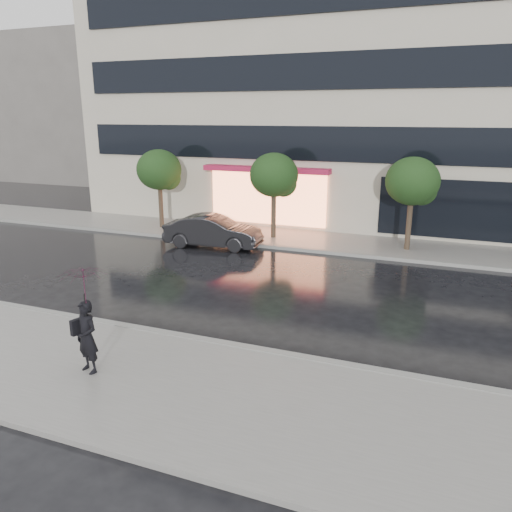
% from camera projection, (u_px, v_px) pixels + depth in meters
% --- Properties ---
extents(ground, '(120.00, 120.00, 0.00)m').
position_uv_depth(ground, '(255.00, 334.00, 13.26)').
color(ground, black).
rests_on(ground, ground).
extents(sidewalk_near, '(60.00, 4.50, 0.12)m').
position_uv_depth(sidewalk_near, '(198.00, 393.00, 10.33)').
color(sidewalk_near, slate).
rests_on(sidewalk_near, ground).
extents(sidewalk_far, '(60.00, 3.50, 0.12)m').
position_uv_depth(sidewalk_far, '(338.00, 243.00, 22.43)').
color(sidewalk_far, slate).
rests_on(sidewalk_far, ground).
extents(curb_near, '(60.00, 0.25, 0.14)m').
position_uv_depth(curb_near, '(240.00, 348.00, 12.35)').
color(curb_near, gray).
rests_on(curb_near, ground).
extents(curb_far, '(60.00, 0.25, 0.14)m').
position_uv_depth(curb_far, '(329.00, 252.00, 20.86)').
color(curb_far, gray).
rests_on(curb_far, ground).
extents(office_building, '(30.00, 12.76, 18.00)m').
position_uv_depth(office_building, '(376.00, 49.00, 26.89)').
color(office_building, '#B8AD9C').
rests_on(office_building, ground).
extents(bg_building_left, '(14.00, 10.00, 12.00)m').
position_uv_depth(bg_building_left, '(70.00, 110.00, 44.69)').
color(bg_building_left, '#59544F').
rests_on(bg_building_left, ground).
extents(tree_far_west, '(2.20, 2.20, 3.99)m').
position_uv_depth(tree_far_west, '(160.00, 171.00, 24.57)').
color(tree_far_west, '#33261C').
rests_on(tree_far_west, ground).
extents(tree_mid_west, '(2.20, 2.20, 3.99)m').
position_uv_depth(tree_mid_west, '(275.00, 177.00, 22.47)').
color(tree_mid_west, '#33261C').
rests_on(tree_mid_west, ground).
extents(tree_mid_east, '(2.20, 2.20, 3.99)m').
position_uv_depth(tree_mid_east, '(414.00, 183.00, 20.38)').
color(tree_mid_east, '#33261C').
rests_on(tree_mid_east, ground).
extents(parked_car, '(4.36, 1.84, 1.40)m').
position_uv_depth(parked_car, '(213.00, 231.00, 21.79)').
color(parked_car, black).
rests_on(parked_car, ground).
extents(pedestrian_with_umbrella, '(1.27, 1.28, 2.43)m').
position_uv_depth(pedestrian_with_umbrella, '(84.00, 303.00, 10.65)').
color(pedestrian_with_umbrella, black).
rests_on(pedestrian_with_umbrella, sidewalk_near).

